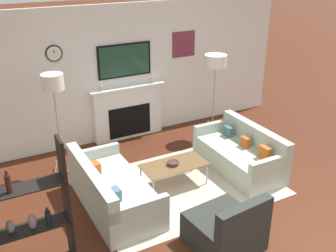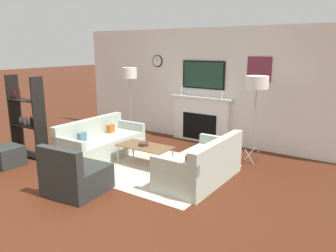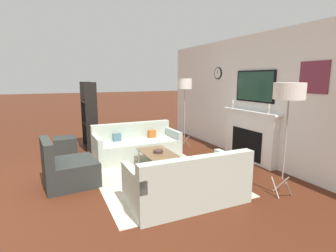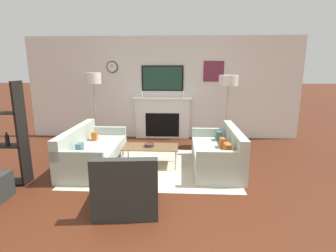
# 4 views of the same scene
# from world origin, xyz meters

# --- Properties ---
(ground_plane) EXTENTS (60.00, 60.00, 0.00)m
(ground_plane) POSITION_xyz_m (0.00, 0.00, 0.00)
(ground_plane) COLOR #4A2011
(fireplace_wall) EXTENTS (7.30, 0.28, 2.70)m
(fireplace_wall) POSITION_xyz_m (0.00, 4.28, 1.23)
(fireplace_wall) COLOR white
(fireplace_wall) RESTS_ON ground_plane
(area_rug) EXTENTS (3.03, 2.18, 0.01)m
(area_rug) POSITION_xyz_m (0.00, 1.99, 0.01)
(area_rug) COLOR beige
(area_rug) RESTS_ON ground_plane
(couch_left) EXTENTS (0.88, 1.87, 0.76)m
(couch_left) POSITION_xyz_m (-1.21, 1.99, 0.27)
(couch_left) COLOR #AEB9A8
(couch_left) RESTS_ON ground_plane
(couch_right) EXTENTS (0.84, 1.70, 0.78)m
(couch_right) POSITION_xyz_m (1.21, 1.99, 0.28)
(couch_right) COLOR #AEB9A8
(couch_right) RESTS_ON ground_plane
(armchair) EXTENTS (0.90, 0.90, 0.81)m
(armchair) POSITION_xyz_m (-0.21, 0.47, 0.26)
(armchair) COLOR #2A2D2A
(armchair) RESTS_ON ground_plane
(coffee_table) EXTENTS (1.07, 0.55, 0.39)m
(coffee_table) POSITION_xyz_m (-0.09, 2.08, 0.37)
(coffee_table) COLOR brown
(coffee_table) RESTS_ON ground_plane
(decorative_bowl) EXTENTS (0.19, 0.19, 0.06)m
(decorative_bowl) POSITION_xyz_m (-0.11, 2.08, 0.42)
(decorative_bowl) COLOR #42312C
(decorative_bowl) RESTS_ON coffee_table
(floor_lamp_left) EXTENTS (0.36, 0.36, 1.78)m
(floor_lamp_left) POSITION_xyz_m (-1.59, 3.43, 1.61)
(floor_lamp_left) COLOR #9E998E
(floor_lamp_left) RESTS_ON ground_plane
(floor_lamp_right) EXTENTS (0.44, 0.44, 1.73)m
(floor_lamp_right) POSITION_xyz_m (1.59, 3.43, 1.58)
(floor_lamp_right) COLOR #9E998E
(floor_lamp_right) RESTS_ON ground_plane
(shelf_unit) EXTENTS (0.90, 0.28, 1.69)m
(shelf_unit) POSITION_xyz_m (-2.50, 1.17, 0.79)
(shelf_unit) COLOR black
(shelf_unit) RESTS_ON ground_plane
(ottoman) EXTENTS (0.51, 0.51, 0.39)m
(ottoman) POSITION_xyz_m (-2.28, 0.55, 0.19)
(ottoman) COLOR #2A2D2A
(ottoman) RESTS_ON ground_plane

